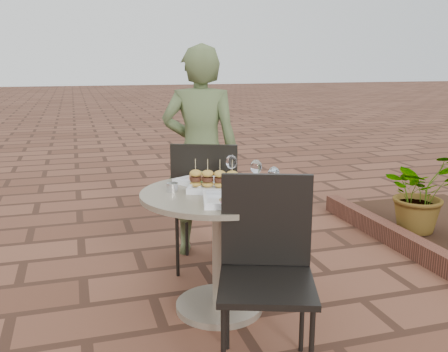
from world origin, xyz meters
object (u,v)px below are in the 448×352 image
object	(u,v)px
chair_far	(206,197)
plate_tuna	(229,199)
cafe_table	(219,233)
diner	(201,153)
plate_salmon	(199,180)
chair_near	(266,257)
plate_sliders	(214,182)

from	to	relation	value
chair_far	plate_tuna	bearing A→B (deg)	106.44
cafe_table	chair_far	size ratio (longest dim) A/B	0.97
diner	plate_salmon	size ratio (longest dim) A/B	5.00
chair_near	plate_sliders	xyz separation A→B (m)	(-0.08, 0.64, 0.22)
plate_salmon	chair_far	bearing A→B (deg)	67.99
diner	plate_tuna	bearing A→B (deg)	103.24
cafe_table	plate_sliders	xyz separation A→B (m)	(-0.01, 0.06, 0.29)
chair_far	plate_sliders	xyz separation A→B (m)	(-0.08, -0.50, 0.22)
chair_far	diner	xyz separation A→B (m)	(0.05, 0.36, 0.24)
plate_salmon	plate_tuna	world-z (taller)	plate_salmon
diner	plate_salmon	xyz separation A→B (m)	(-0.18, -0.68, -0.04)
chair_near	diner	world-z (taller)	diner
plate_salmon	cafe_table	bearing A→B (deg)	-75.63
chair_far	chair_near	world-z (taller)	same
cafe_table	plate_tuna	bearing A→B (deg)	-92.49
chair_far	plate_salmon	xyz separation A→B (m)	(-0.13, -0.32, 0.20)
cafe_table	plate_sliders	world-z (taller)	plate_sliders
cafe_table	plate_tuna	xyz separation A→B (m)	(-0.01, -0.23, 0.26)
cafe_table	plate_salmon	bearing A→B (deg)	104.37
chair_near	plate_tuna	xyz separation A→B (m)	(-0.08, 0.35, 0.20)
cafe_table	chair_far	world-z (taller)	chair_far
chair_far	plate_salmon	bearing A→B (deg)	90.18
chair_far	plate_sliders	world-z (taller)	chair_far
chair_far	plate_salmon	size ratio (longest dim) A/B	2.94
cafe_table	chair_near	bearing A→B (deg)	-83.38
plate_salmon	plate_sliders	bearing A→B (deg)	-75.23
chair_near	plate_tuna	distance (m)	0.41
plate_salmon	plate_tuna	xyz separation A→B (m)	(0.05, -0.47, -0.00)
chair_near	plate_salmon	size ratio (longest dim) A/B	2.94
chair_far	diner	bearing A→B (deg)	-76.38
diner	chair_near	bearing A→B (deg)	107.72
cafe_table	chair_near	distance (m)	0.59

